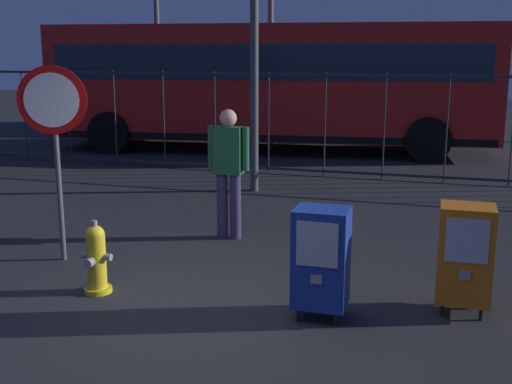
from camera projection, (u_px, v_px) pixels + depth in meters
name	position (u px, v px, depth m)	size (l,w,h in m)	color
ground_plane	(189.00, 310.00, 5.94)	(60.00, 60.00, 0.00)	#262628
fire_hydrant	(96.00, 259.00, 6.31)	(0.33, 0.32, 0.75)	yellow
newspaper_box_primary	(465.00, 254.00, 5.77)	(0.48, 0.42, 1.02)	black
newspaper_box_secondary	(321.00, 257.00, 5.66)	(0.48, 0.42, 1.02)	black
stop_sign	(54.00, 123.00, 7.03)	(0.71, 0.31, 2.23)	#4C4F54
pedestrian	(229.00, 166.00, 8.06)	(0.55, 0.22, 1.67)	#382D51
fence_barrier	(325.00, 124.00, 12.16)	(18.03, 0.04, 2.00)	#2D2D33
bus_near	(270.00, 80.00, 15.35)	(10.72, 3.73, 3.00)	red
bus_far	(224.00, 74.00, 19.79)	(10.73, 3.79, 3.00)	#19519E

